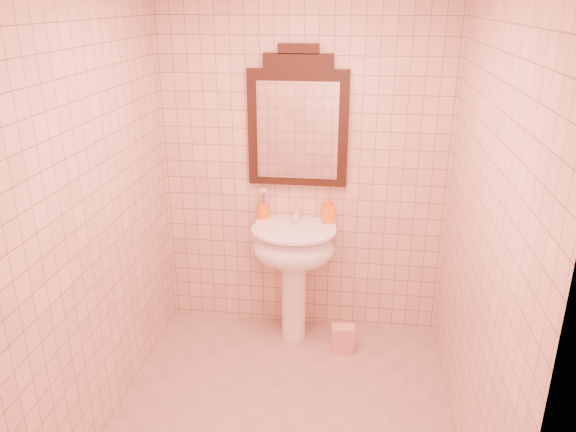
# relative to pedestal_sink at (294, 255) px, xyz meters

# --- Properties ---
(floor) EXTENTS (2.20, 2.20, 0.00)m
(floor) POSITION_rel_pedestal_sink_xyz_m (0.03, -0.87, -0.66)
(floor) COLOR tan
(floor) RESTS_ON ground
(back_wall) EXTENTS (2.00, 0.02, 2.50)m
(back_wall) POSITION_rel_pedestal_sink_xyz_m (0.03, 0.23, 0.59)
(back_wall) COLOR beige
(back_wall) RESTS_ON floor
(pedestal_sink) EXTENTS (0.58, 0.58, 0.86)m
(pedestal_sink) POSITION_rel_pedestal_sink_xyz_m (0.00, 0.00, 0.00)
(pedestal_sink) COLOR white
(pedestal_sink) RESTS_ON floor
(faucet) EXTENTS (0.04, 0.16, 0.11)m
(faucet) POSITION_rel_pedestal_sink_xyz_m (-0.00, 0.14, 0.26)
(faucet) COLOR white
(faucet) RESTS_ON pedestal_sink
(mirror) EXTENTS (0.68, 0.06, 0.94)m
(mirror) POSITION_rel_pedestal_sink_xyz_m (-0.00, 0.20, 0.89)
(mirror) COLOR black
(mirror) RESTS_ON back_wall
(toothbrush_cup) EXTENTS (0.09, 0.09, 0.20)m
(toothbrush_cup) POSITION_rel_pedestal_sink_xyz_m (-0.24, 0.17, 0.26)
(toothbrush_cup) COLOR orange
(toothbrush_cup) RESTS_ON pedestal_sink
(soap_dispenser) EXTENTS (0.10, 0.11, 0.19)m
(soap_dispenser) POSITION_rel_pedestal_sink_xyz_m (0.22, 0.16, 0.29)
(soap_dispenser) COLOR orange
(soap_dispenser) RESTS_ON pedestal_sink
(towel) EXTENTS (0.17, 0.12, 0.20)m
(towel) POSITION_rel_pedestal_sink_xyz_m (0.36, -0.13, -0.56)
(towel) COLOR #E09984
(towel) RESTS_ON floor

